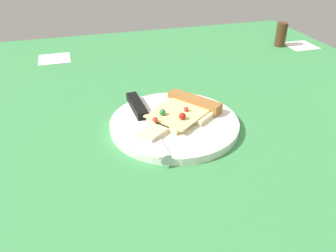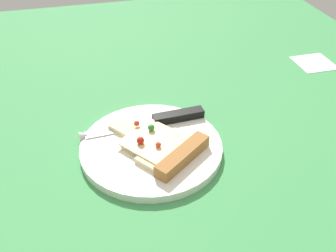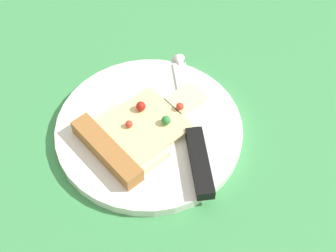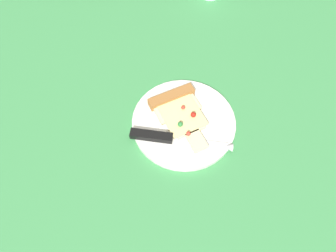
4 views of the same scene
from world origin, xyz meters
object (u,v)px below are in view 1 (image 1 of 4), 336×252
at_px(plate, 174,124).
at_px(knife, 143,117).
at_px(pizza_slice, 182,112).
at_px(pepper_shaker, 281,35).

distance_m(plate, knife, 0.06).
height_order(plate, knife, knife).
relative_size(plate, pizza_slice, 1.36).
bearing_deg(pizza_slice, plate, 89.89).
bearing_deg(pizza_slice, pepper_shaker, -87.50).
bearing_deg(knife, pepper_shaker, -148.53).
bearing_deg(pizza_slice, knife, 48.89).
xyz_separation_m(knife, pepper_shaker, (-0.54, -0.37, 0.02)).
relative_size(plate, knife, 1.05).
xyz_separation_m(pizza_slice, pepper_shaker, (-0.46, -0.37, 0.01)).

